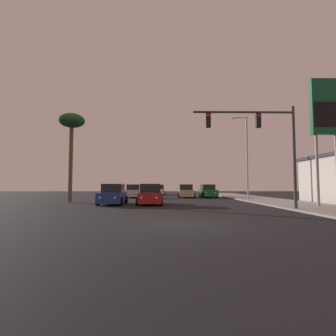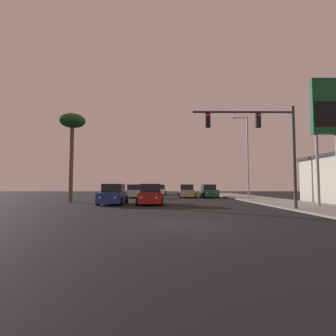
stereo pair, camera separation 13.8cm
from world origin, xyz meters
name	(u,v)px [view 1 (the left image)]	position (x,y,z in m)	size (l,w,h in m)	color
ground_plane	(186,224)	(0.00, 0.00, 0.00)	(120.00, 120.00, 0.00)	black
sidewalk_right	(295,204)	(9.50, 10.00, 0.06)	(5.00, 60.00, 0.12)	gray
car_tan	(186,192)	(2.00, 23.02, 0.76)	(2.04, 4.34, 1.68)	tan
car_blue	(113,195)	(-5.04, 11.03, 0.76)	(2.04, 4.32, 1.68)	navy
car_green	(208,191)	(4.91, 23.65, 0.76)	(2.04, 4.34, 1.68)	#195933
car_white	(159,190)	(-1.64, 32.90, 0.76)	(2.04, 4.33, 1.68)	silver
car_red	(150,195)	(-1.96, 10.89, 0.76)	(2.04, 4.34, 1.68)	maroon
car_silver	(133,192)	(-4.75, 23.17, 0.76)	(2.04, 4.33, 1.68)	#B7B7BC
traffic_light_mast	(265,136)	(5.59, 5.74, 4.68)	(6.51, 0.36, 6.50)	#38383D
street_lamp	(246,153)	(8.07, 17.51, 5.12)	(1.74, 0.24, 9.00)	#99999E
gas_station_sign	(325,114)	(10.54, 7.41, 6.62)	(2.00, 0.42, 9.00)	#99999E
palm_tree_near	(72,125)	(-9.60, 14.00, 7.25)	(2.40, 2.40, 8.36)	brown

